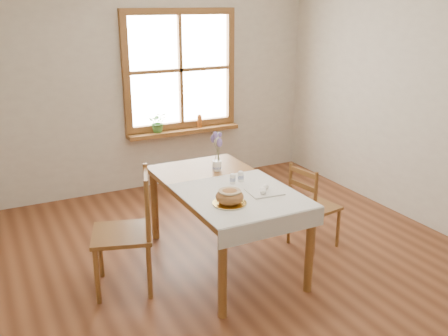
# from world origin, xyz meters

# --- Properties ---
(ground) EXTENTS (5.00, 5.00, 0.00)m
(ground) POSITION_xyz_m (0.00, 0.00, 0.00)
(ground) COLOR brown
(ground) RESTS_ON ground
(room_walls) EXTENTS (4.60, 5.10, 2.65)m
(room_walls) POSITION_xyz_m (0.00, 0.00, 1.71)
(room_walls) COLOR beige
(room_walls) RESTS_ON ground
(window) EXTENTS (1.46, 0.08, 1.46)m
(window) POSITION_xyz_m (0.50, 2.47, 1.45)
(window) COLOR brown
(window) RESTS_ON ground
(window_sill) EXTENTS (1.46, 0.20, 0.05)m
(window_sill) POSITION_xyz_m (0.50, 2.40, 0.69)
(window_sill) COLOR brown
(window_sill) RESTS_ON ground
(dining_table) EXTENTS (0.90, 1.60, 0.75)m
(dining_table) POSITION_xyz_m (0.00, 0.30, 0.66)
(dining_table) COLOR brown
(dining_table) RESTS_ON ground
(table_linen) EXTENTS (0.91, 0.99, 0.01)m
(table_linen) POSITION_xyz_m (0.00, -0.00, 0.76)
(table_linen) COLOR silver
(table_linen) RESTS_ON dining_table
(chair_left) EXTENTS (0.61, 0.59, 1.00)m
(chair_left) POSITION_xyz_m (-0.92, 0.29, 0.50)
(chair_left) COLOR brown
(chair_left) RESTS_ON ground
(chair_right) EXTENTS (0.46, 0.44, 0.83)m
(chair_right) POSITION_xyz_m (0.92, 0.20, 0.41)
(chair_right) COLOR brown
(chair_right) RESTS_ON ground
(bread_plate) EXTENTS (0.31, 0.31, 0.01)m
(bread_plate) POSITION_xyz_m (-0.17, -0.14, 0.77)
(bread_plate) COLOR white
(bread_plate) RESTS_ON table_linen
(bread_loaf) EXTENTS (0.22, 0.22, 0.12)m
(bread_loaf) POSITION_xyz_m (-0.17, -0.14, 0.83)
(bread_loaf) COLOR #A3643A
(bread_loaf) RESTS_ON bread_plate
(egg_napkin) EXTENTS (0.29, 0.25, 0.01)m
(egg_napkin) POSITION_xyz_m (0.20, -0.05, 0.77)
(egg_napkin) COLOR silver
(egg_napkin) RESTS_ON table_linen
(eggs) EXTENTS (0.22, 0.20, 0.05)m
(eggs) POSITION_xyz_m (0.20, -0.05, 0.80)
(eggs) COLOR white
(eggs) RESTS_ON egg_napkin
(salt_shaker) EXTENTS (0.05, 0.05, 0.10)m
(salt_shaker) POSITION_xyz_m (0.06, 0.26, 0.81)
(salt_shaker) COLOR white
(salt_shaker) RESTS_ON table_linen
(pepper_shaker) EXTENTS (0.06, 0.06, 0.10)m
(pepper_shaker) POSITION_xyz_m (0.15, 0.28, 0.81)
(pepper_shaker) COLOR white
(pepper_shaker) RESTS_ON table_linen
(flower_vase) EXTENTS (0.11, 0.11, 0.09)m
(flower_vase) POSITION_xyz_m (0.10, 0.65, 0.80)
(flower_vase) COLOR white
(flower_vase) RESTS_ON dining_table
(lavender_bouquet) EXTENTS (0.15, 0.15, 0.28)m
(lavender_bouquet) POSITION_xyz_m (0.10, 0.65, 0.98)
(lavender_bouquet) COLOR #685496
(lavender_bouquet) RESTS_ON flower_vase
(potted_plant) EXTENTS (0.28, 0.30, 0.20)m
(potted_plant) POSITION_xyz_m (0.16, 2.40, 0.81)
(potted_plant) COLOR #427D32
(potted_plant) RESTS_ON window_sill
(amber_bottle) EXTENTS (0.08, 0.08, 0.17)m
(amber_bottle) POSITION_xyz_m (0.72, 2.40, 0.80)
(amber_bottle) COLOR #B15B20
(amber_bottle) RESTS_ON window_sill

